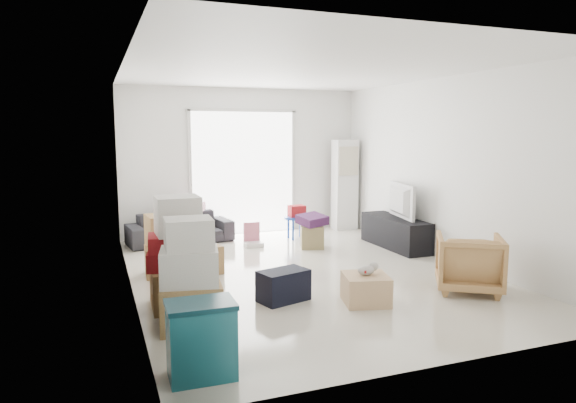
% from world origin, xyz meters
% --- Properties ---
extents(room_shell, '(4.98, 6.48, 3.18)m').
position_xyz_m(room_shell, '(0.00, 0.00, 1.35)').
color(room_shell, beige).
rests_on(room_shell, ground).
extents(sliding_door, '(2.10, 0.04, 2.33)m').
position_xyz_m(sliding_door, '(0.00, 2.98, 1.24)').
color(sliding_door, white).
rests_on(sliding_door, room_shell).
extents(ac_tower, '(0.45, 0.30, 1.75)m').
position_xyz_m(ac_tower, '(1.95, 2.65, 0.88)').
color(ac_tower, silver).
rests_on(ac_tower, room_shell).
extents(tv_console, '(0.45, 1.50, 0.50)m').
position_xyz_m(tv_console, '(2.00, 0.89, 0.25)').
color(tv_console, black).
rests_on(tv_console, room_shell).
extents(television, '(0.74, 1.07, 0.13)m').
position_xyz_m(television, '(2.00, 0.89, 0.56)').
color(television, black).
rests_on(television, tv_console).
extents(sofa, '(1.81, 0.74, 0.69)m').
position_xyz_m(sofa, '(-1.28, 2.50, 0.34)').
color(sofa, black).
rests_on(sofa, room_shell).
extents(pillow_left, '(0.42, 0.38, 0.11)m').
position_xyz_m(pillow_left, '(-1.48, 2.47, 0.74)').
color(pillow_left, '#DDA1B3').
rests_on(pillow_left, sofa).
extents(pillow_right, '(0.45, 0.42, 0.12)m').
position_xyz_m(pillow_right, '(-1.03, 2.53, 0.75)').
color(pillow_right, '#DDA1B3').
rests_on(pillow_right, sofa).
extents(armchair, '(1.00, 0.98, 0.76)m').
position_xyz_m(armchair, '(1.53, -1.45, 0.38)').
color(armchair, tan).
rests_on(armchair, room_shell).
extents(storage_bins, '(0.53, 0.38, 0.61)m').
position_xyz_m(storage_bins, '(-1.90, -2.50, 0.30)').
color(storage_bins, '#185C68').
rests_on(storage_bins, room_shell).
extents(box_stack_a, '(0.64, 0.56, 1.08)m').
position_xyz_m(box_stack_a, '(-1.80, -1.45, 0.49)').
color(box_stack_a, '#A28349').
rests_on(box_stack_a, room_shell).
extents(box_stack_b, '(0.72, 0.62, 1.22)m').
position_xyz_m(box_stack_b, '(-1.80, -0.78, 0.53)').
color(box_stack_b, '#A28349').
rests_on(box_stack_b, room_shell).
extents(box_stack_c, '(0.56, 0.51, 0.81)m').
position_xyz_m(box_stack_c, '(-1.77, 0.55, 0.40)').
color(box_stack_c, '#A28349').
rests_on(box_stack_c, room_shell).
extents(loose_box, '(0.54, 0.54, 0.38)m').
position_xyz_m(loose_box, '(-1.31, 0.47, 0.19)').
color(loose_box, '#A28349').
rests_on(loose_box, room_shell).
extents(duffel_bag, '(0.62, 0.47, 0.35)m').
position_xyz_m(duffel_bag, '(-0.67, -1.01, 0.18)').
color(duffel_bag, black).
rests_on(duffel_bag, room_shell).
extents(ottoman, '(0.46, 0.46, 0.37)m').
position_xyz_m(ottoman, '(0.70, 1.35, 0.18)').
color(ottoman, tan).
rests_on(ottoman, room_shell).
extents(blanket, '(0.49, 0.49, 0.14)m').
position_xyz_m(blanket, '(0.70, 1.35, 0.44)').
color(blanket, '#4A1E4C').
rests_on(blanket, ottoman).
extents(kids_table, '(0.47, 0.47, 0.60)m').
position_xyz_m(kids_table, '(0.73, 2.11, 0.43)').
color(kids_table, '#1B42A9').
rests_on(kids_table, room_shell).
extents(toy_walker, '(0.31, 0.27, 0.39)m').
position_xyz_m(toy_walker, '(-0.18, 1.81, 0.11)').
color(toy_walker, silver).
rests_on(toy_walker, room_shell).
extents(wood_crate, '(0.59, 0.59, 0.32)m').
position_xyz_m(wood_crate, '(0.16, -1.41, 0.16)').
color(wood_crate, tan).
rests_on(wood_crate, room_shell).
extents(plush_bunny, '(0.27, 0.15, 0.13)m').
position_xyz_m(plush_bunny, '(0.19, -1.40, 0.38)').
color(plush_bunny, '#B2ADA8').
rests_on(plush_bunny, wood_crate).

